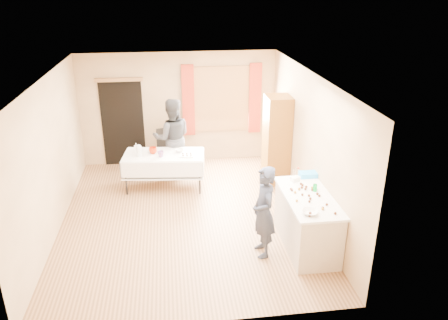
{
  "coord_description": "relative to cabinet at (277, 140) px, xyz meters",
  "views": [
    {
      "loc": [
        -0.24,
        -7.12,
        4.06
      ],
      "look_at": [
        0.7,
        0.0,
        1.1
      ],
      "focal_mm": 35.0,
      "sensor_mm": 36.0,
      "label": 1
    }
  ],
  "objects": [
    {
      "name": "window_frame",
      "position": [
        -0.99,
        1.41,
        0.56
      ],
      "size": [
        1.32,
        0.06,
        1.52
      ],
      "primitive_type": "cube",
      "color": "olive",
      "rests_on": "wall_back"
    },
    {
      "name": "door_lintel",
      "position": [
        -3.29,
        1.39,
        1.08
      ],
      "size": [
        1.05,
        0.06,
        0.08
      ],
      "primitive_type": "cube",
      "color": "olive",
      "rests_on": "wall_back"
    },
    {
      "name": "wall_right",
      "position": [
        0.27,
        -1.31,
        0.36
      ],
      "size": [
        0.02,
        5.5,
        2.6
      ],
      "primitive_type": "cube",
      "color": "tan",
      "rests_on": "floor"
    },
    {
      "name": "blue_basket",
      "position": [
        0.11,
        -1.8,
        0.01
      ],
      "size": [
        0.3,
        0.2,
        0.08
      ],
      "primitive_type": "cube",
      "rotation": [
        0.0,
        0.0,
        -0.0
      ],
      "color": "#269DF8",
      "rests_on": "counter"
    },
    {
      "name": "pitcher",
      "position": [
        -2.86,
        -0.07,
        -0.08
      ],
      "size": [
        0.14,
        0.14,
        0.22
      ],
      "primitive_type": "cylinder",
      "rotation": [
        0.0,
        0.0,
        -0.31
      ],
      "color": "silver",
      "rests_on": "party_table"
    },
    {
      "name": "window_pane",
      "position": [
        -0.99,
        1.39,
        0.56
      ],
      "size": [
        1.2,
        0.02,
        1.4
      ],
      "primitive_type": "cube",
      "color": "white",
      "rests_on": "wall_back"
    },
    {
      "name": "cake_balls",
      "position": [
        -0.11,
        -2.54,
        -0.01
      ],
      "size": [
        0.49,
        1.07,
        0.04
      ],
      "color": "#3F2314",
      "rests_on": "counter"
    },
    {
      "name": "wall_front",
      "position": [
        -1.99,
        -4.07,
        0.36
      ],
      "size": [
        4.5,
        0.02,
        2.6
      ],
      "primitive_type": "cube",
      "color": "tan",
      "rests_on": "floor"
    },
    {
      "name": "woman",
      "position": [
        -2.18,
        0.63,
        -0.07
      ],
      "size": [
        0.9,
        0.73,
        1.75
      ],
      "primitive_type": "imported",
      "rotation": [
        0.0,
        0.0,
        3.18
      ],
      "color": "black",
      "rests_on": "floor"
    },
    {
      "name": "chair",
      "position": [
        -2.31,
        1.03,
        -0.67
      ],
      "size": [
        0.47,
        0.47,
        0.93
      ],
      "rotation": [
        0.0,
        0.0,
        0.28
      ],
      "color": "black",
      "rests_on": "floor"
    },
    {
      "name": "foam_block",
      "position": [
        -0.17,
        -1.96,
        0.01
      ],
      "size": [
        0.18,
        0.15,
        0.08
      ],
      "primitive_type": "cube",
      "rotation": [
        0.0,
        0.0,
        0.4
      ],
      "color": "white",
      "rests_on": "counter"
    },
    {
      "name": "cup_rainbow",
      "position": [
        -2.43,
        -0.15,
        -0.13
      ],
      "size": [
        0.18,
        0.18,
        0.12
      ],
      "primitive_type": "imported",
      "rotation": [
        0.0,
        0.0,
        0.22
      ],
      "color": "red",
      "rests_on": "party_table"
    },
    {
      "name": "party_table",
      "position": [
        -2.38,
        0.0,
        -0.5
      ],
      "size": [
        1.73,
        1.02,
        0.75
      ],
      "rotation": [
        0.0,
        0.0,
        -0.11
      ],
      "color": "black",
      "rests_on": "floor"
    },
    {
      "name": "doorway",
      "position": [
        -3.29,
        1.42,
        0.06
      ],
      "size": [
        0.95,
        0.04,
        2.0
      ],
      "primitive_type": "cube",
      "color": "black",
      "rests_on": "floor"
    },
    {
      "name": "bottle",
      "position": [
        -2.94,
        0.25,
        -0.11
      ],
      "size": [
        0.08,
        0.08,
        0.17
      ],
      "primitive_type": "imported",
      "rotation": [
        0.0,
        0.0,
        0.01
      ],
      "color": "white",
      "rests_on": "party_table"
    },
    {
      "name": "wall_back",
      "position": [
        -1.99,
        1.45,
        0.36
      ],
      "size": [
        4.5,
        0.02,
        2.6
      ],
      "primitive_type": "cube",
      "color": "tan",
      "rests_on": "floor"
    },
    {
      "name": "soda_can",
      "position": [
        0.05,
        -2.36,
        0.03
      ],
      "size": [
        0.07,
        0.07,
        0.12
      ],
      "primitive_type": "cylinder",
      "rotation": [
        0.0,
        0.0,
        0.11
      ],
      "color": "#04932A",
      "rests_on": "counter"
    },
    {
      "name": "mixing_bowl",
      "position": [
        -0.27,
        -3.07,
        -0.01
      ],
      "size": [
        0.41,
        0.41,
        0.06
      ],
      "primitive_type": "imported",
      "rotation": [
        0.0,
        0.0,
        -0.43
      ],
      "color": "white",
      "rests_on": "counter"
    },
    {
      "name": "wall_left",
      "position": [
        -4.25,
        -1.31,
        0.36
      ],
      "size": [
        0.02,
        5.5,
        2.6
      ],
      "primitive_type": "cube",
      "color": "tan",
      "rests_on": "floor"
    },
    {
      "name": "counter",
      "position": [
        -0.1,
        -2.52,
        -0.49
      ],
      "size": [
        0.75,
        1.58,
        0.91
      ],
      "color": "#BCAF9C",
      "rests_on": "floor"
    },
    {
      "name": "curtain_left",
      "position": [
        -1.77,
        1.36,
        0.56
      ],
      "size": [
        0.28,
        0.06,
        1.65
      ],
      "primitive_type": "cube",
      "color": "#A8301C",
      "rests_on": "wall_back"
    },
    {
      "name": "cup_red",
      "position": [
        -2.59,
        0.06,
        -0.13
      ],
      "size": [
        0.28,
        0.28,
        0.13
      ],
      "primitive_type": "imported",
      "rotation": [
        0.0,
        0.0,
        -0.4
      ],
      "color": "#B72202",
      "rests_on": "party_table"
    },
    {
      "name": "floor",
      "position": [
        -1.99,
        -1.31,
        -0.95
      ],
      "size": [
        4.5,
        5.5,
        0.02
      ],
      "primitive_type": "cube",
      "color": "#9E7047",
      "rests_on": "ground"
    },
    {
      "name": "cabinet",
      "position": [
        0.0,
        0.0,
        0.0
      ],
      "size": [
        0.5,
        0.6,
        1.89
      ],
      "primitive_type": "cube",
      "color": "brown",
      "rests_on": "floor"
    },
    {
      "name": "ceiling",
      "position": [
        -1.99,
        -1.31,
        1.67
      ],
      "size": [
        4.5,
        5.5,
        0.02
      ],
      "primitive_type": "cube",
      "color": "white",
      "rests_on": "floor"
    },
    {
      "name": "small_bowl",
      "position": [
        -2.05,
        0.09,
        -0.17
      ],
      "size": [
        0.2,
        0.2,
        0.05
      ],
      "primitive_type": "imported",
      "rotation": [
        0.0,
        0.0,
        -0.07
      ],
      "color": "white",
      "rests_on": "party_table"
    },
    {
      "name": "pastry_tray",
      "position": [
        -1.9,
        -0.17,
        -0.18
      ],
      "size": [
        0.31,
        0.25,
        0.02
      ],
      "primitive_type": "cube",
      "rotation": [
        0.0,
        0.0,
        -0.2
      ],
      "color": "white",
      "rests_on": "party_table"
    },
    {
      "name": "curtain_right",
      "position": [
        -0.21,
        1.36,
        0.56
      ],
      "size": [
        0.28,
        0.06,
        1.65
      ],
      "primitive_type": "cube",
      "color": "#A8301C",
      "rests_on": "wall_back"
    },
    {
      "name": "girl",
      "position": [
        -0.85,
        -2.65,
        -0.2
      ],
      "size": [
        0.61,
        0.45,
        1.49
      ],
      "primitive_type": "imported",
      "rotation": [
        0.0,
        0.0,
        -1.48
      ],
      "color": "#20263A",
      "rests_on": "floor"
    }
  ]
}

